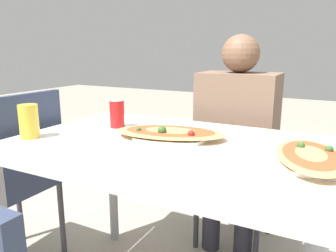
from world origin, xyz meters
The scene contains 8 objects.
dining_table centered at (0.00, 0.00, 0.68)m, with size 1.21×0.81×0.76m.
chair_far_seated centered at (0.09, 0.74, 0.52)m, with size 0.40×0.40×0.92m.
chair_side_left centered at (-0.79, -0.09, 0.52)m, with size 0.40×0.40×0.92m.
person_seated centered at (0.09, 0.62, 0.71)m, with size 0.41×0.28×1.19m.
pizza_main centered at (-0.03, 0.06, 0.78)m, with size 0.49×0.33×0.06m.
soda_can centered at (-0.33, 0.12, 0.83)m, with size 0.07×0.07×0.12m.
drink_glass centered at (-0.53, -0.20, 0.83)m, with size 0.08×0.08×0.14m.
pizza_second centered at (0.50, 0.00, 0.78)m, with size 0.29×0.42×0.05m.
Camera 1 is at (0.56, -1.07, 1.11)m, focal length 35.00 mm.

